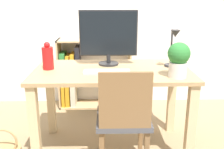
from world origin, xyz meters
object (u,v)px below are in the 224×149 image
at_px(monitor, 108,35).
at_px(vase, 48,57).
at_px(keyboard, 107,72).
at_px(potted_plant, 179,59).
at_px(desk_lamp, 173,45).
at_px(chair, 124,118).
at_px(bookshelf, 82,75).

bearing_deg(monitor, vase, -163.85).
relative_size(keyboard, potted_plant, 1.40).
xyz_separation_m(monitor, potted_plant, (0.52, -0.40, -0.12)).
distance_m(monitor, desk_lamp, 0.56).
relative_size(monitor, chair, 0.59).
height_order(desk_lamp, bookshelf, desk_lamp).
height_order(monitor, desk_lamp, monitor).
xyz_separation_m(monitor, vase, (-0.51, -0.15, -0.16)).
xyz_separation_m(desk_lamp, bookshelf, (-0.86, 0.96, -0.54)).
xyz_separation_m(chair, bookshelf, (-0.42, 1.36, -0.07)).
relative_size(vase, desk_lamp, 0.70).
bearing_deg(vase, monitor, 16.15).
height_order(potted_plant, bookshelf, potted_plant).
bearing_deg(monitor, chair, -79.15).
bearing_deg(potted_plant, desk_lamp, 85.51).
height_order(monitor, keyboard, monitor).
relative_size(vase, bookshelf, 0.26).
bearing_deg(monitor, bookshelf, 111.35).
xyz_separation_m(vase, potted_plant, (1.03, -0.25, 0.04)).
xyz_separation_m(monitor, desk_lamp, (0.54, -0.14, -0.06)).
relative_size(monitor, desk_lamp, 1.54).
height_order(keyboard, vase, vase).
distance_m(monitor, bookshelf, 1.06).
distance_m(vase, chair, 0.82).
bearing_deg(chair, bookshelf, 104.60).
height_order(vase, chair, vase).
relative_size(monitor, potted_plant, 1.91).
xyz_separation_m(monitor, keyboard, (-0.02, -0.27, -0.26)).
height_order(monitor, bookshelf, monitor).
bearing_deg(keyboard, chair, -66.05).
distance_m(keyboard, vase, 0.52).
bearing_deg(bookshelf, keyboard, -74.49).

